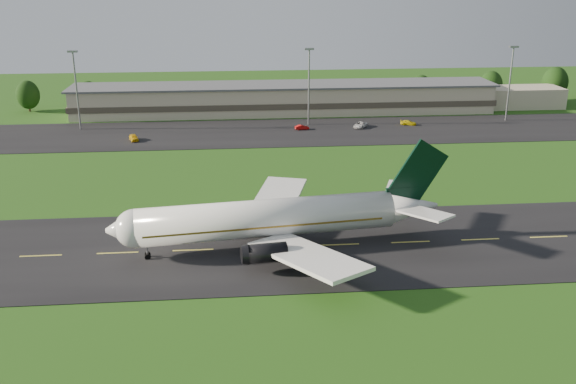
{
  "coord_description": "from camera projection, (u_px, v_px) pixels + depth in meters",
  "views": [
    {
      "loc": [
        -15.85,
        -87.97,
        39.39
      ],
      "look_at": [
        -7.1,
        8.0,
        6.0
      ],
      "focal_mm": 40.0,
      "sensor_mm": 36.0,
      "label": 1
    }
  ],
  "objects": [
    {
      "name": "apron",
      "position": [
        293.0,
        132.0,
        164.77
      ],
      "size": [
        260.0,
        30.0,
        0.1
      ],
      "primitive_type": "cube",
      "color": "black",
      "rests_on": "ground"
    },
    {
      "name": "service_vehicle_d",
      "position": [
        408.0,
        123.0,
        171.84
      ],
      "size": [
        4.56,
        2.86,
        1.23
      ],
      "primitive_type": "imported",
      "rotation": [
        0.0,
        0.0,
        1.28
      ],
      "color": "yellow",
      "rests_on": "apron"
    },
    {
      "name": "tree_line",
      "position": [
        404.0,
        88.0,
        197.96
      ],
      "size": [
        197.63,
        9.21,
        10.9
      ],
      "color": "black",
      "rests_on": "ground"
    },
    {
      "name": "service_vehicle_b",
      "position": [
        302.0,
        127.0,
        166.81
      ],
      "size": [
        3.82,
        1.82,
        1.21
      ],
      "primitive_type": "imported",
      "rotation": [
        0.0,
        0.0,
        1.72
      ],
      "color": "#A40B0A",
      "rests_on": "apron"
    },
    {
      "name": "service_vehicle_a",
      "position": [
        134.0,
        138.0,
        155.97
      ],
      "size": [
        3.06,
        4.77,
        1.51
      ],
      "primitive_type": "imported",
      "rotation": [
        0.0,
        0.0,
        0.31
      ],
      "color": "#E5B30D",
      "rests_on": "apron"
    },
    {
      "name": "ground",
      "position": [
        339.0,
        245.0,
        97.03
      ],
      "size": [
        360.0,
        360.0,
        0.0
      ],
      "primitive_type": "plane",
      "color": "#204C13",
      "rests_on": "ground"
    },
    {
      "name": "light_mast_east",
      "position": [
        511.0,
        74.0,
        173.29
      ],
      "size": [
        2.4,
        1.2,
        20.35
      ],
      "color": "gray",
      "rests_on": "ground"
    },
    {
      "name": "light_mast_centre",
      "position": [
        309.0,
        77.0,
        168.57
      ],
      "size": [
        2.4,
        1.2,
        20.35
      ],
      "color": "gray",
      "rests_on": "ground"
    },
    {
      "name": "terminal",
      "position": [
        307.0,
        99.0,
        186.78
      ],
      "size": [
        145.0,
        16.0,
        8.4
      ],
      "color": "#BAAD8E",
      "rests_on": "ground"
    },
    {
      "name": "airliner",
      "position": [
        272.0,
        219.0,
        94.73
      ],
      "size": [
        51.19,
        41.88,
        15.57
      ],
      "rotation": [
        0.0,
        0.0,
        0.12
      ],
      "color": "white",
      "rests_on": "ground"
    },
    {
      "name": "taxiway",
      "position": [
        339.0,
        245.0,
        97.02
      ],
      "size": [
        220.0,
        30.0,
        0.1
      ],
      "primitive_type": "cube",
      "color": "black",
      "rests_on": "ground"
    },
    {
      "name": "light_mast_west",
      "position": [
        76.0,
        81.0,
        163.42
      ],
      "size": [
        2.4,
        1.2,
        20.35
      ],
      "color": "gray",
      "rests_on": "ground"
    },
    {
      "name": "service_vehicle_c",
      "position": [
        360.0,
        125.0,
        169.01
      ],
      "size": [
        4.85,
        5.63,
        1.44
      ],
      "primitive_type": "imported",
      "rotation": [
        0.0,
        0.0,
        -0.59
      ],
      "color": "silver",
      "rests_on": "apron"
    }
  ]
}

